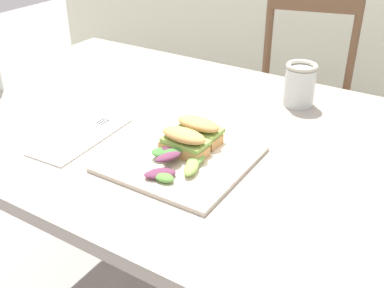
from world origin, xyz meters
name	(u,v)px	position (x,y,z in m)	size (l,w,h in m)	color
dining_table	(180,166)	(-0.01, 0.14, 0.62)	(1.34, 0.86, 0.74)	gray
chair_wooden_far	(300,109)	(0.01, 0.99, 0.45)	(0.49, 0.49, 0.87)	brown
plate_lunch	(182,158)	(0.09, 0.00, 0.74)	(0.28, 0.28, 0.01)	beige
sandwich_half_front	(184,142)	(0.09, 0.01, 0.78)	(0.10, 0.06, 0.06)	tan
sandwich_half_back	(199,130)	(0.09, 0.08, 0.78)	(0.10, 0.06, 0.06)	tan
salad_mixed_greens	(172,163)	(0.10, -0.05, 0.76)	(0.12, 0.14, 0.03)	#602D47
napkin_folded	(81,137)	(-0.16, -0.04, 0.74)	(0.10, 0.25, 0.00)	silver
fork_on_napkin	(86,132)	(-0.16, -0.02, 0.75)	(0.03, 0.19, 0.00)	silver
mason_jar_iced_tea	(300,87)	(0.20, 0.40, 0.79)	(0.08, 0.08, 0.11)	gold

